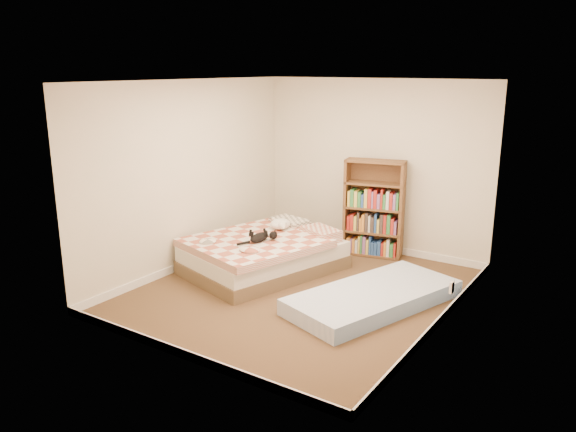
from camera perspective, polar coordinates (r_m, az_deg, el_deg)
The scene contains 6 objects.
room at distance 6.56m, azimuth 1.23°, elevation 2.10°, with size 3.51×4.01×2.51m.
bed at distance 7.53m, azimuth -2.32°, elevation -3.79°, with size 1.85×2.26×0.52m.
bookshelf at distance 8.15m, azimuth 8.73°, elevation -0.39°, with size 0.90×0.46×1.40m.
floor_mattress at distance 6.58m, azimuth 8.66°, elevation -8.16°, with size 0.93×2.07×0.19m, color #7694C4.
black_cat at distance 7.26m, azimuth -2.79°, elevation -2.12°, with size 0.34×0.57×0.13m.
white_dog at distance 7.77m, azimuth -0.78°, elevation -0.82°, with size 0.31×0.32×0.14m.
Camera 1 is at (3.41, -5.41, 2.66)m, focal length 35.00 mm.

